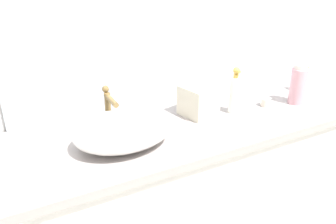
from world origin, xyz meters
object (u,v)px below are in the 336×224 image
object	(u,v)px
sink_basin	(123,130)
perfume_bottle	(298,85)
tissue_box	(199,99)
lotion_bottle	(302,80)
soap_dispenser	(235,93)
candle_jar	(266,102)

from	to	relation	value
sink_basin	perfume_bottle	xyz separation A→B (m)	(0.86, -0.01, 0.03)
perfume_bottle	sink_basin	bearing A→B (deg)	179.18
tissue_box	sink_basin	bearing A→B (deg)	-166.20
lotion_bottle	tissue_box	bearing A→B (deg)	179.21
soap_dispenser	tissue_box	world-z (taller)	soap_dispenser
tissue_box	candle_jar	world-z (taller)	tissue_box
sink_basin	perfume_bottle	distance (m)	0.86
lotion_bottle	candle_jar	xyz separation A→B (m)	(-0.29, -0.06, -0.04)
lotion_bottle	candle_jar	bearing A→B (deg)	-167.83
sink_basin	soap_dispenser	distance (m)	0.54
soap_dispenser	candle_jar	bearing A→B (deg)	-5.22
candle_jar	lotion_bottle	bearing A→B (deg)	12.17
lotion_bottle	sink_basin	bearing A→B (deg)	-175.05
candle_jar	perfume_bottle	bearing A→B (deg)	-13.62
soap_dispenser	lotion_bottle	world-z (taller)	soap_dispenser
perfume_bottle	lotion_bottle	bearing A→B (deg)	35.87
lotion_bottle	tissue_box	distance (m)	0.61
tissue_box	perfume_bottle	bearing A→B (deg)	-12.69
tissue_box	candle_jar	xyz separation A→B (m)	(0.32, -0.07, -0.05)
sink_basin	candle_jar	size ratio (longest dim) A/B	8.41
sink_basin	tissue_box	distance (m)	0.40
perfume_bottle	candle_jar	distance (m)	0.17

